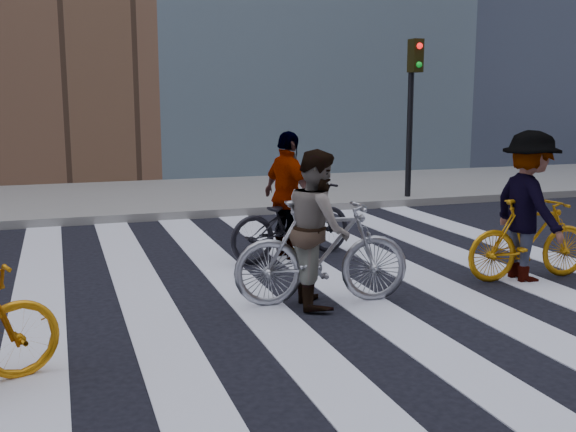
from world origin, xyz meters
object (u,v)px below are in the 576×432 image
rider_mid (318,228)px  rider_rear (288,196)px  traffic_signal (413,92)px  bike_silver_mid (322,252)px  bike_dark_rear (292,221)px  rider_right (529,206)px  bike_yellow_right (530,239)px

rider_mid → rider_rear: bearing=-1.5°
traffic_signal → bike_silver_mid: 7.44m
bike_dark_rear → rider_right: (2.28, -1.98, 0.39)m
bike_silver_mid → bike_dark_rear: bike_silver_mid is taller
bike_yellow_right → rider_right: 0.40m
rider_right → bike_silver_mid: bearing=95.6°
bike_dark_rear → rider_rear: size_ratio=1.12×
rider_mid → rider_rear: rider_rear is taller
rider_mid → rider_rear: 2.12m
bike_yellow_right → traffic_signal: bearing=-11.9°
traffic_signal → rider_mid: bearing=-126.6°
bike_dark_rear → rider_rear: 0.36m
bike_silver_mid → bike_yellow_right: bearing=-78.7°
bike_silver_mid → rider_rear: 2.14m
bike_dark_rear → rider_right: bearing=-146.9°
rider_right → rider_rear: bearing=53.0°
traffic_signal → bike_yellow_right: size_ratio=2.02×
bike_yellow_right → bike_dark_rear: 3.06m
bike_dark_rear → rider_rear: rider_rear is taller
bike_silver_mid → rider_mid: rider_mid is taller
bike_yellow_right → bike_dark_rear: bike_dark_rear is taller
bike_silver_mid → bike_dark_rear: 2.13m
bike_dark_rear → rider_right: rider_right is taller
traffic_signal → rider_rear: size_ratio=1.92×
bike_silver_mid → rider_mid: 0.27m
traffic_signal → bike_yellow_right: bearing=-105.2°
bike_dark_rear → traffic_signal: bearing=-62.1°
traffic_signal → bike_dark_rear: size_ratio=1.72×
bike_yellow_right → rider_rear: bearing=53.6°
rider_rear → bike_dark_rear: bearing=-106.0°
traffic_signal → rider_right: bearing=-105.7°
bike_silver_mid → rider_mid: (-0.05, 0.00, 0.26)m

